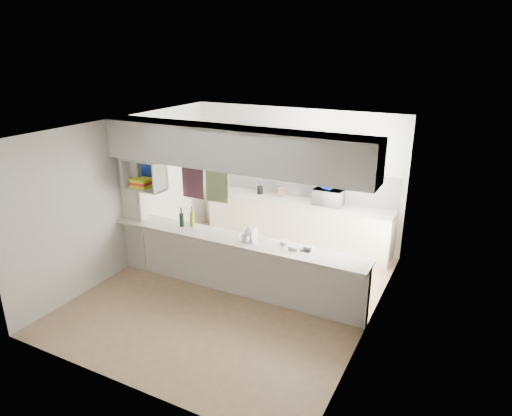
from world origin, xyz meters
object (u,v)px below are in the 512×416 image
Objects in this scene: dish_rack at (253,235)px; bowl at (327,188)px; microwave at (329,197)px; wine_bottles at (187,219)px.

bowl is at bearing 82.53° from dish_rack.
dish_rack is at bearing 78.40° from microwave.
bowl is 0.54× the size of dish_rack.
dish_rack is 1.25× the size of wine_bottles.
wine_bottles is at bearing -129.27° from bowl.
dish_rack is at bearing -102.40° from bowl.
microwave is 1.60× the size of wine_bottles.
dish_rack is 1.21m from wine_bottles.
microwave is at bearing 50.96° from wine_bottles.
bowl reaches higher than dish_rack.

